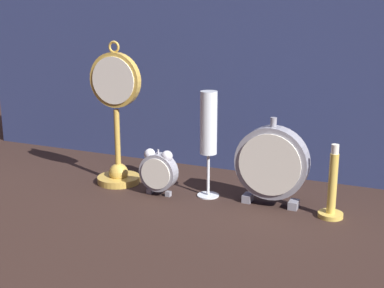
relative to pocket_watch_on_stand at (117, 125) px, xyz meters
name	(u,v)px	position (x,y,z in m)	size (l,w,h in m)	color
ground_plane	(178,210)	(0.22, -0.11, -0.15)	(4.00, 4.00, 0.00)	black
fabric_backdrop_drape	(230,55)	(0.22, 0.22, 0.16)	(1.57, 0.01, 0.62)	navy
pocket_watch_on_stand	(117,125)	(0.00, 0.00, 0.00)	(0.13, 0.11, 0.36)	gold
alarm_clock_twin_bell	(158,170)	(0.13, -0.04, -0.09)	(0.09, 0.03, 0.11)	gray
mantel_clock_silver	(272,163)	(0.40, 0.00, -0.05)	(0.16, 0.04, 0.20)	gray
champagne_flute	(209,130)	(0.25, 0.00, 0.01)	(0.05, 0.05, 0.25)	silver
brass_candlestick	(332,193)	(0.53, -0.01, -0.10)	(0.05, 0.05, 0.16)	gold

